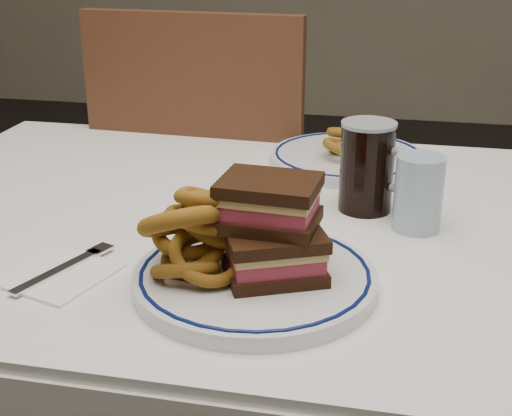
% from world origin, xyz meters
% --- Properties ---
extents(dining_table, '(1.27, 0.87, 0.75)m').
position_xyz_m(dining_table, '(0.00, 0.00, 0.64)').
color(dining_table, white).
rests_on(dining_table, floor).
extents(chair_far, '(0.48, 0.48, 1.00)m').
position_xyz_m(chair_far, '(-0.23, 0.53, 0.54)').
color(chair_far, '#412514').
rests_on(chair_far, floor).
extents(main_plate, '(0.30, 0.30, 0.02)m').
position_xyz_m(main_plate, '(0.03, -0.22, 0.76)').
color(main_plate, white).
rests_on(main_plate, dining_table).
extents(reuben_sandwich, '(0.14, 0.13, 0.12)m').
position_xyz_m(reuben_sandwich, '(0.05, -0.22, 0.83)').
color(reuben_sandwich, black).
rests_on(reuben_sandwich, main_plate).
extents(onion_rings_main, '(0.14, 0.14, 0.14)m').
position_xyz_m(onion_rings_main, '(-0.04, -0.22, 0.82)').
color(onion_rings_main, brown).
rests_on(onion_rings_main, main_plate).
extents(ketchup_ramekin, '(0.06, 0.06, 0.04)m').
position_xyz_m(ketchup_ramekin, '(-0.01, -0.12, 0.79)').
color(ketchup_ramekin, silver).
rests_on(ketchup_ramekin, main_plate).
extents(beer_mug, '(0.12, 0.08, 0.14)m').
position_xyz_m(beer_mug, '(0.15, 0.06, 0.82)').
color(beer_mug, black).
rests_on(beer_mug, dining_table).
extents(water_glass, '(0.07, 0.07, 0.11)m').
position_xyz_m(water_glass, '(0.22, 0.00, 0.80)').
color(water_glass, '#A1BCCF').
rests_on(water_glass, dining_table).
extents(far_plate, '(0.28, 0.28, 0.02)m').
position_xyz_m(far_plate, '(0.10, 0.28, 0.76)').
color(far_plate, white).
rests_on(far_plate, dining_table).
extents(onion_rings_far, '(0.10, 0.14, 0.06)m').
position_xyz_m(onion_rings_far, '(0.10, 0.28, 0.79)').
color(onion_rings_far, brown).
rests_on(onion_rings_far, far_plate).
extents(napkin_fork, '(0.15, 0.17, 0.01)m').
position_xyz_m(napkin_fork, '(-0.22, -0.24, 0.75)').
color(napkin_fork, white).
rests_on(napkin_fork, dining_table).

